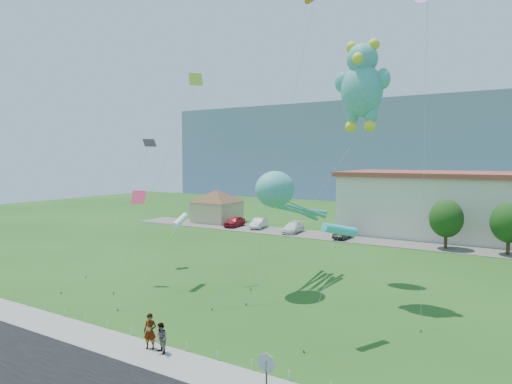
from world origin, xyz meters
TOP-DOWN VIEW (x-y plane):
  - ground at (0.00, 0.00)m, footprint 160.00×160.00m
  - sidewalk at (0.00, -2.75)m, footprint 80.00×2.50m
  - parking_strip at (0.00, 35.00)m, footprint 70.00×6.00m
  - hill_ridge at (0.00, 120.00)m, footprint 160.00×50.00m
  - pavilion at (-24.00, 38.00)m, footprint 9.20×9.20m
  - stop_sign at (9.50, -4.21)m, footprint 0.80×0.07m
  - rope_fence at (0.00, -1.30)m, footprint 26.05×0.05m
  - tree_near at (10.00, 34.00)m, footprint 3.60×3.60m
  - tree_mid at (16.00, 34.00)m, footprint 3.60×3.60m
  - pedestrian_left at (1.35, -2.22)m, footprint 0.80×0.68m
  - pedestrian_right at (2.24, -2.37)m, footprint 0.94×0.85m
  - parked_car_red at (-18.80, 35.24)m, footprint 2.19×4.48m
  - parked_car_silver at (-15.12, 35.86)m, footprint 2.37×4.47m
  - parked_car_white at (-9.19, 34.90)m, footprint 2.36×4.88m
  - parked_car_black at (-1.93, 34.18)m, footprint 1.56×4.03m
  - octopus_kite at (1.85, 11.44)m, footprint 2.98×12.43m
  - teddy_bear_kite at (7.77, 11.65)m, footprint 8.11×6.42m
  - small_kite_black at (-12.65, 11.26)m, footprint 1.82×7.23m
  - small_kite_white at (-5.42, 7.96)m, footprint 0.79×8.01m
  - small_kite_yellow at (-6.01, 9.46)m, footprint 3.10×7.54m
  - small_kite_cyan at (9.12, 4.34)m, footprint 1.16×3.79m
  - small_kite_pink at (-8.87, 6.24)m, footprint 3.52×5.86m

SIDE VIEW (x-z plane):
  - ground at x=0.00m, z-range 0.00..0.00m
  - parking_strip at x=0.00m, z-range 0.00..0.06m
  - sidewalk at x=0.00m, z-range 0.00..0.10m
  - rope_fence at x=0.00m, z-range 0.00..0.50m
  - parked_car_black at x=-1.93m, z-range 0.06..1.37m
  - parked_car_white at x=-9.19m, z-range 0.06..1.43m
  - parked_car_silver at x=-15.12m, z-range 0.06..1.46m
  - parked_car_red at x=-18.80m, z-range 0.06..1.53m
  - pedestrian_right at x=2.24m, z-range 0.10..1.68m
  - pedestrian_left at x=1.35m, z-range 0.10..1.96m
  - stop_sign at x=9.50m, z-range 0.62..3.12m
  - pavilion at x=-24.00m, z-range 0.52..5.52m
  - tree_near at x=10.00m, z-range 0.65..6.12m
  - tree_mid at x=16.00m, z-range 0.65..6.12m
  - small_kite_white at x=-5.42m, z-range 2.31..7.88m
  - small_kite_cyan at x=9.12m, z-range 2.80..9.36m
  - small_kite_pink at x=-8.87m, z-range 2.58..9.94m
  - octopus_kite at x=1.85m, z-range 2.44..11.51m
  - small_kite_black at x=-12.65m, z-range 4.16..16.01m
  - hill_ridge at x=0.00m, z-range 0.00..25.00m
  - small_kite_yellow at x=-6.01m, z-range 5.70..22.52m
  - teddy_bear_kite at x=7.77m, z-range 6.08..24.08m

